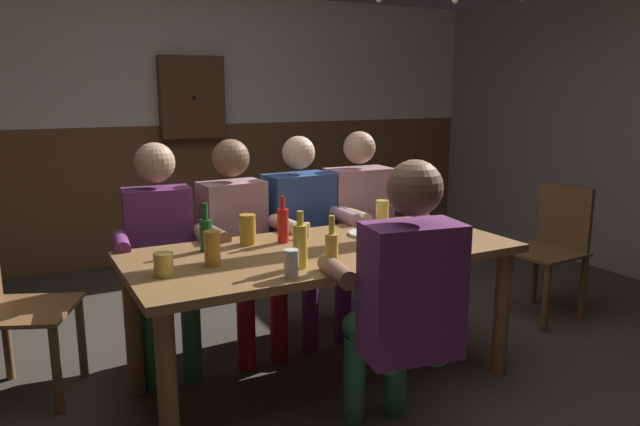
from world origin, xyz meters
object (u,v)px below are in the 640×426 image
at_px(pint_glass_2, 291,263).
at_px(bottle_2, 332,250).
at_px(wall_dart_cabinet, 192,97).
at_px(bottle_0, 206,233).
at_px(person_0, 161,245).
at_px(bottle_3, 300,245).
at_px(person_4, 404,295).
at_px(plate_0, 388,257).
at_px(person_1, 239,236).
at_px(chair_empty_near_left, 551,247).
at_px(pint_glass_5, 382,212).
at_px(person_3, 363,218).
at_px(plate_1, 368,233).
at_px(person_2, 304,227).
at_px(chair_empty_near_right, 8,306).
at_px(pint_glass_0, 410,233).
at_px(bottle_1, 283,224).
at_px(pint_glass_3, 164,264).
at_px(pint_glass_4, 248,229).
at_px(table_candle, 307,230).
at_px(pint_glass_1, 212,248).
at_px(dining_table, 324,267).

bearing_deg(pint_glass_2, bottle_2, 1.34).
bearing_deg(wall_dart_cabinet, bottle_0, -104.99).
xyz_separation_m(person_0, bottle_0, (0.13, -0.42, 0.14)).
bearing_deg(bottle_3, person_0, 114.93).
xyz_separation_m(person_4, plate_0, (0.16, 0.35, 0.05)).
relative_size(person_1, bottle_3, 4.80).
height_order(chair_empty_near_left, pint_glass_5, chair_empty_near_left).
bearing_deg(person_3, bottle_2, 54.11).
distance_m(person_0, plate_1, 1.13).
relative_size(person_1, pint_glass_2, 10.20).
distance_m(person_3, chair_empty_near_left, 1.28).
height_order(person_4, chair_empty_near_left, person_4).
relative_size(person_0, plate_1, 5.82).
xyz_separation_m(person_2, person_3, (0.43, -0.00, 0.01)).
bearing_deg(chair_empty_near_right, person_2, 115.15).
bearing_deg(pint_glass_0, plate_0, -151.00).
relative_size(person_4, plate_0, 4.82).
bearing_deg(person_0, person_1, -173.59).
relative_size(chair_empty_near_left, bottle_1, 3.62).
bearing_deg(pint_glass_3, person_4, -35.41).
bearing_deg(pint_glass_4, chair_empty_near_right, 162.52).
height_order(chair_empty_near_right, chair_empty_near_left, same).
bearing_deg(table_candle, bottle_2, -106.25).
relative_size(chair_empty_near_left, wall_dart_cabinet, 1.26).
height_order(plate_0, pint_glass_5, pint_glass_5).
bearing_deg(pint_glass_4, pint_glass_0, -33.15).
height_order(plate_1, bottle_3, bottle_3).
bearing_deg(bottle_1, bottle_0, 175.69).
bearing_deg(person_4, pint_glass_1, 142.50).
height_order(bottle_3, pint_glass_5, bottle_3).
height_order(table_candle, pint_glass_4, pint_glass_4).
xyz_separation_m(pint_glass_3, pint_glass_5, (1.39, 0.42, 0.02)).
height_order(plate_0, pint_glass_3, pint_glass_3).
distance_m(plate_1, pint_glass_2, 0.84).
distance_m(bottle_2, pint_glass_2, 0.20).
distance_m(dining_table, person_2, 0.70).
bearing_deg(bottle_0, person_2, 30.24).
xyz_separation_m(pint_glass_4, pint_glass_5, (0.88, 0.10, -0.01)).
relative_size(person_2, pint_glass_0, 8.10).
bearing_deg(pint_glass_5, table_candle, -168.83).
bearing_deg(pint_glass_0, person_3, 72.61).
xyz_separation_m(table_candle, plate_1, (0.32, -0.11, -0.03)).
relative_size(plate_1, bottle_3, 0.82).
bearing_deg(person_1, pint_glass_2, 78.67).
bearing_deg(bottle_1, person_2, 52.93).
bearing_deg(person_3, pint_glass_5, 79.95).
height_order(pint_glass_4, wall_dart_cabinet, wall_dart_cabinet).
xyz_separation_m(person_0, bottle_2, (0.51, -0.99, 0.15)).
xyz_separation_m(chair_empty_near_left, plate_0, (-1.63, -0.46, 0.26)).
bearing_deg(bottle_2, wall_dart_cabinet, 85.03).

